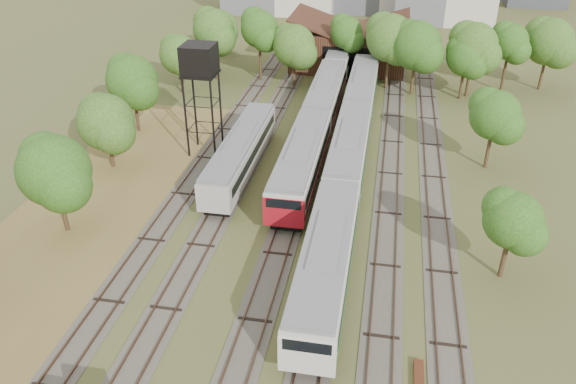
# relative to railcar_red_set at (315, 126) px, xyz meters

# --- Properties ---
(ground) EXTENTS (240.00, 240.00, 0.00)m
(ground) POSITION_rel_railcar_red_set_xyz_m (2.00, -30.08, -2.15)
(ground) COLOR #475123
(ground) RESTS_ON ground
(dry_grass_patch) EXTENTS (14.00, 60.00, 0.04)m
(dry_grass_patch) POSITION_rel_railcar_red_set_xyz_m (-16.00, -22.08, -2.13)
(dry_grass_patch) COLOR brown
(dry_grass_patch) RESTS_ON ground
(tracks) EXTENTS (24.60, 80.00, 0.19)m
(tracks) POSITION_rel_railcar_red_set_xyz_m (1.33, -5.08, -2.11)
(tracks) COLOR #4C473D
(tracks) RESTS_ON ground
(railcar_red_set) EXTENTS (3.28, 34.58, 4.06)m
(railcar_red_set) POSITION_rel_railcar_red_set_xyz_m (0.00, 0.00, 0.00)
(railcar_red_set) COLOR black
(railcar_red_set) RESTS_ON ground
(railcar_green_set) EXTENTS (3.23, 52.07, 3.99)m
(railcar_green_set) POSITION_rel_railcar_red_set_xyz_m (4.00, -5.42, -0.03)
(railcar_green_set) COLOR black
(railcar_green_set) RESTS_ON ground
(railcar_rear) EXTENTS (3.08, 16.08, 3.81)m
(railcar_rear) POSITION_rel_railcar_red_set_xyz_m (0.00, 27.25, -0.13)
(railcar_rear) COLOR black
(railcar_rear) RESTS_ON ground
(old_grey_coach) EXTENTS (2.91, 18.00, 3.59)m
(old_grey_coach) POSITION_rel_railcar_red_set_xyz_m (-6.00, -7.14, -0.18)
(old_grey_coach) COLOR black
(old_grey_coach) RESTS_ON ground
(water_tower) EXTENTS (3.17, 3.17, 10.98)m
(water_tower) POSITION_rel_railcar_red_set_xyz_m (-10.66, -3.54, 7.11)
(water_tower) COLOR black
(water_tower) RESTS_ON ground
(maintenance_shed) EXTENTS (16.45, 11.55, 7.58)m
(maintenance_shed) POSITION_rel_railcar_red_set_xyz_m (1.00, 27.90, 0.77)
(maintenance_shed) COLOR #371814
(maintenance_shed) RESTS_ON ground
(tree_band_left) EXTENTS (7.96, 71.58, 8.45)m
(tree_band_left) POSITION_rel_railcar_red_set_xyz_m (-18.45, -1.69, 2.94)
(tree_band_left) COLOR #382616
(tree_band_left) RESTS_ON ground
(tree_band_far) EXTENTS (48.55, 10.88, 9.61)m
(tree_band_far) POSITION_rel_railcar_red_set_xyz_m (6.68, 19.42, 4.15)
(tree_band_far) COLOR #382616
(tree_band_far) RESTS_ON ground
(tree_band_right) EXTENTS (5.59, 40.55, 7.73)m
(tree_band_right) POSITION_rel_railcar_red_set_xyz_m (16.39, 1.09, 3.04)
(tree_band_right) COLOR #382616
(tree_band_right) RESTS_ON ground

